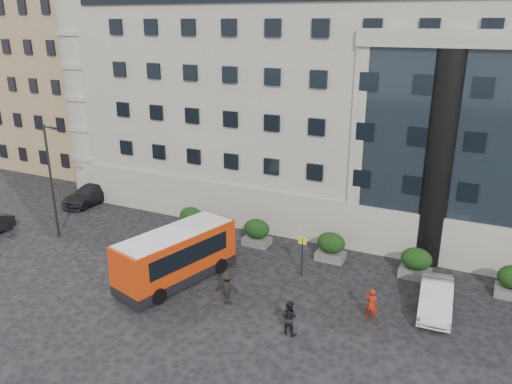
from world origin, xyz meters
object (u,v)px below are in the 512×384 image
hedge_b (257,232)px  white_taxi (436,298)px  hedge_d (416,263)px  pedestrian_a (371,305)px  parked_car_c (91,193)px  hedge_c (331,246)px  street_lamp (51,177)px  parked_car_d (125,171)px  hedge_a (191,219)px  minibus (176,254)px  bus_stop_sign (302,249)px  pedestrian_c (227,288)px  red_truck (109,165)px  pedestrian_b (289,317)px

hedge_b → white_taxi: size_ratio=0.40×
hedge_d → white_taxi: bearing=-65.3°
pedestrian_a → parked_car_c: bearing=-12.0°
hedge_c → hedge_d: (5.20, 0.00, 0.00)m
hedge_b → street_lamp: bearing=-159.9°
hedge_d → parked_car_d: bearing=163.9°
hedge_a → pedestrian_a: 15.39m
hedge_c → parked_car_d: bearing=160.5°
hedge_b → street_lamp: size_ratio=0.23×
hedge_a → hedge_c: 10.40m
hedge_d → parked_car_d: size_ratio=0.36×
hedge_d → minibus: (-12.47, -6.45, 0.76)m
bus_stop_sign → minibus: minibus is taller
hedge_b → pedestrian_a: (9.11, -5.67, -0.03)m
street_lamp → white_taxi: 25.37m
pedestrian_c → hedge_d: bearing=-154.4°
hedge_c → hedge_d: same height
parked_car_d → hedge_a: bearing=-30.4°
parked_car_d → red_truck: bearing=-113.6°
street_lamp → parked_car_c: 7.89m
hedge_c → pedestrian_c: bearing=-114.7°
hedge_a → minibus: minibus is taller
hedge_a → street_lamp: street_lamp is taller
hedge_d → street_lamp: bearing=-168.5°
minibus → red_truck: (-16.59, 13.27, -0.13)m
red_truck → pedestrian_a: red_truck is taller
hedge_c → red_truck: size_ratio=0.31×
street_lamp → parked_car_c: street_lamp is taller
bus_stop_sign → hedge_b: bearing=146.9°
hedge_a → red_truck: bearing=153.1°
bus_stop_sign → pedestrian_a: bearing=-30.9°
bus_stop_sign → red_truck: red_truck is taller
parked_car_c → pedestrian_b: size_ratio=3.04×
red_truck → parked_car_c: red_truck is taller
parked_car_d → pedestrian_b: 29.06m
pedestrian_b → minibus: bearing=-7.5°
pedestrian_b → pedestrian_c: 4.14m
hedge_c → parked_car_c: (-21.27, 1.59, -0.15)m
bus_stop_sign → minibus: bearing=-150.2°
hedge_a → hedge_b: (5.20, 0.00, 0.00)m
hedge_c → pedestrian_b: size_ratio=1.04×
hedge_c → pedestrian_c: pedestrian_c is taller
hedge_d → minibus: minibus is taller
street_lamp → pedestrian_a: bearing=-2.3°
hedge_a → bus_stop_sign: size_ratio=0.73×
hedge_d → minibus: bearing=-152.6°
hedge_c → pedestrian_a: size_ratio=1.03×
hedge_c → red_truck: red_truck is taller
parked_car_c → pedestrian_b: 24.07m
street_lamp → pedestrian_c: (14.94, -2.59, -3.43)m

